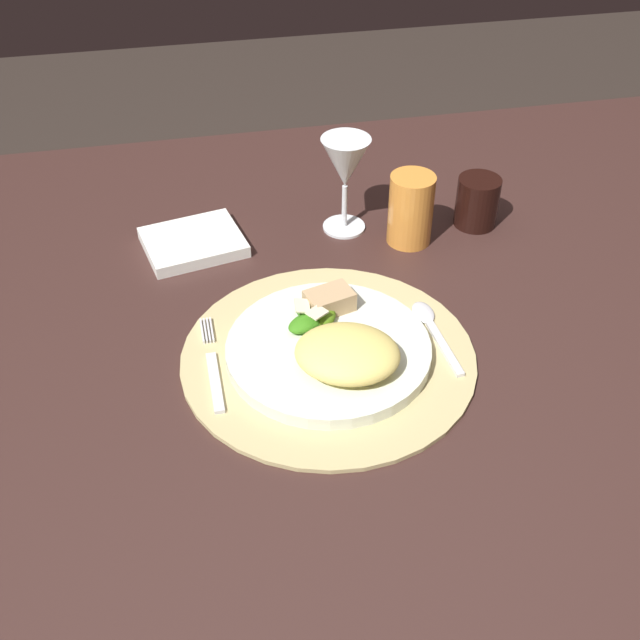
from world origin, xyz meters
name	(u,v)px	position (x,y,z in m)	size (l,w,h in m)	color
ground_plane	(352,603)	(0.00, 0.00, 0.00)	(6.00, 6.00, 0.00)	#2E2520
dining_table	(364,370)	(0.00, 0.00, 0.62)	(1.38, 1.03, 0.75)	#36211D
placemat	(328,357)	(-0.07, -0.11, 0.75)	(0.36, 0.36, 0.01)	tan
dinner_plate	(328,350)	(-0.07, -0.11, 0.76)	(0.25, 0.25, 0.02)	silver
pasta_serving	(347,353)	(-0.06, -0.15, 0.79)	(0.12, 0.10, 0.04)	#EBD26D
salad_greens	(313,314)	(-0.08, -0.05, 0.78)	(0.07, 0.09, 0.03)	#4E7816
bread_piece	(329,301)	(-0.06, -0.04, 0.78)	(0.06, 0.04, 0.03)	tan
fork	(213,368)	(-0.21, -0.10, 0.75)	(0.01, 0.17, 0.00)	silver
spoon	(430,324)	(0.06, -0.08, 0.75)	(0.03, 0.14, 0.01)	silver
napkin	(193,242)	(-0.22, 0.17, 0.75)	(0.14, 0.11, 0.02)	white
wine_glass	(345,166)	(0.01, 0.17, 0.85)	(0.07, 0.07, 0.14)	silver
amber_tumbler	(411,209)	(0.09, 0.12, 0.80)	(0.06, 0.06, 0.10)	orange
dark_tumbler	(477,202)	(0.20, 0.15, 0.78)	(0.06, 0.06, 0.08)	black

